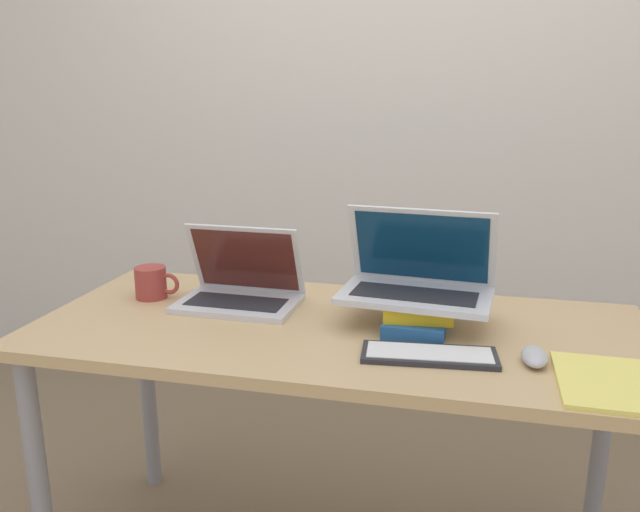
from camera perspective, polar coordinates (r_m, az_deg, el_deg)
wall_back at (r=2.69m, az=7.20°, el=14.88°), size 8.00×0.05×2.70m
desk at (r=1.64m, az=1.71°, el=-9.12°), size 1.56×0.69×0.76m
laptop_left at (r=1.76m, az=-7.27°, el=-2.96°), size 0.33×0.23×0.22m
book_stack at (r=1.62m, az=8.92°, el=-4.98°), size 0.19×0.26×0.07m
laptop_on_books at (r=1.61m, az=8.88°, el=-2.08°), size 0.40×0.26×0.23m
wireless_keyboard at (r=1.44m, az=9.95°, el=-8.89°), size 0.31×0.14×0.01m
mouse at (r=1.46m, az=19.00°, el=-8.68°), size 0.06×0.11×0.03m
notepad at (r=1.42m, az=25.08°, el=-10.48°), size 0.21×0.26×0.01m
mug at (r=1.86m, az=-15.12°, el=-2.36°), size 0.13×0.09×0.09m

